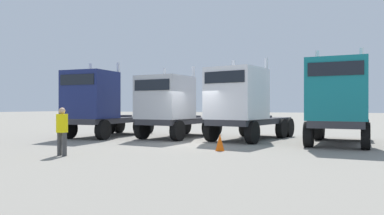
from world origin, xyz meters
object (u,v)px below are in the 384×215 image
object	(u,v)px
semi_truck_teal	(338,102)
semi_truck_white	(242,103)
semi_truck_silver	(171,106)
semi_truck_navy	(98,104)
visitor_in_hivis	(62,128)
traffic_cone_near	(220,142)

from	to	relation	value
semi_truck_teal	semi_truck_white	bearing A→B (deg)	-96.56
semi_truck_white	semi_truck_silver	bearing A→B (deg)	-76.75
semi_truck_navy	semi_truck_silver	xyz separation A→B (m)	(4.03, 1.01, -0.10)
semi_truck_navy	visitor_in_hivis	world-z (taller)	semi_truck_navy
semi_truck_navy	visitor_in_hivis	size ratio (longest dim) A/B	3.66
semi_truck_teal	visitor_in_hivis	bearing A→B (deg)	-48.25
semi_truck_white	traffic_cone_near	size ratio (longest dim) A/B	9.85
semi_truck_white	visitor_in_hivis	xyz separation A→B (m)	(-4.54, -7.95, -0.94)
visitor_in_hivis	traffic_cone_near	bearing A→B (deg)	-41.26
semi_truck_navy	semi_truck_white	world-z (taller)	semi_truck_navy
traffic_cone_near	semi_truck_teal	bearing A→B (deg)	40.76
semi_truck_navy	semi_truck_white	distance (m)	8.06
semi_truck_navy	traffic_cone_near	size ratio (longest dim) A/B	9.28
semi_truck_navy	semi_truck_white	bearing A→B (deg)	97.40
semi_truck_white	semi_truck_teal	world-z (taller)	semi_truck_teal
semi_truck_navy	semi_truck_teal	xyz separation A→B (m)	(12.51, 0.28, 0.08)
semi_truck_teal	semi_truck_silver	bearing A→B (deg)	-91.48
traffic_cone_near	semi_truck_navy	bearing A→B (deg)	157.24
semi_truck_teal	traffic_cone_near	size ratio (longest dim) A/B	9.38
semi_truck_white	semi_truck_navy	bearing A→B (deg)	-70.02
semi_truck_silver	visitor_in_hivis	world-z (taller)	semi_truck_silver
semi_truck_navy	semi_truck_teal	size ratio (longest dim) A/B	0.99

